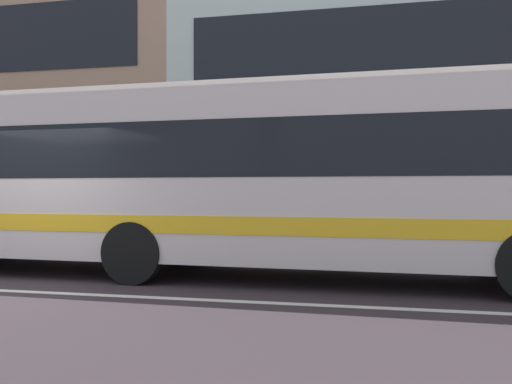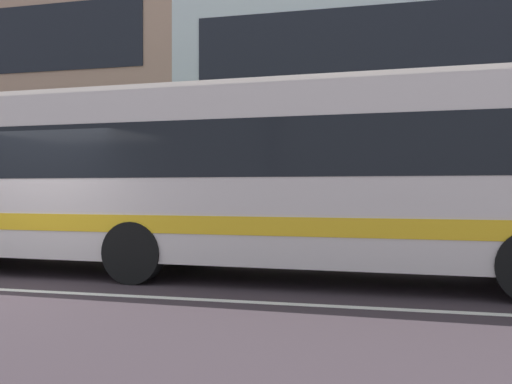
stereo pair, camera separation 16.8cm
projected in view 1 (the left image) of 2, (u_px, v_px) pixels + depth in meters
ground_plane at (5, 291)px, 8.08m from camera, size 160.00×160.00×0.00m
lane_centre_line at (5, 291)px, 8.08m from camera, size 60.00×0.16×0.01m
hedge_row_far at (93, 228)px, 13.71m from camera, size 16.74×1.10×1.06m
transit_bus at (203, 174)px, 9.58m from camera, size 12.24×2.97×3.22m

